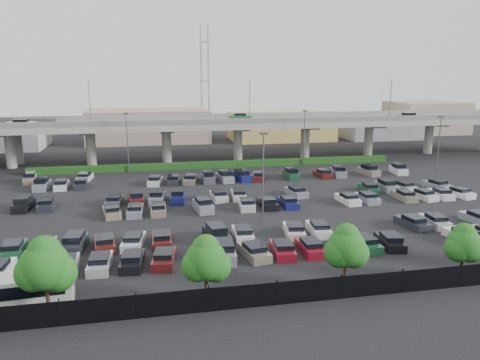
{
  "coord_description": "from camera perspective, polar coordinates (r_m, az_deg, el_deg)",
  "views": [
    {
      "loc": [
        -12.88,
        -58.26,
        16.4
      ],
      "look_at": [
        -0.03,
        5.03,
        2.0
      ],
      "focal_mm": 35.0,
      "sensor_mm": 36.0,
      "label": 1
    }
  ],
  "objects": [
    {
      "name": "overpass",
      "position": [
        91.62,
        -3.49,
        6.64
      ],
      "size": [
        150.0,
        13.0,
        15.8
      ],
      "color": "gray",
      "rests_on": "ground"
    },
    {
      "name": "hedge",
      "position": [
        85.73,
        -2.63,
        1.9
      ],
      "size": [
        66.0,
        1.6,
        1.1
      ],
      "primitive_type": "cube",
      "color": "#134215",
      "rests_on": "ground"
    },
    {
      "name": "shuttle_bus",
      "position": [
        38.26,
        -25.03,
        -12.0
      ],
      "size": [
        7.32,
        2.97,
        2.3
      ],
      "color": "silver",
      "rests_on": "ground"
    },
    {
      "name": "fence",
      "position": [
        36.34,
        10.66,
        -12.9
      ],
      "size": [
        70.0,
        0.1,
        2.0
      ],
      "color": "black",
      "rests_on": "ground"
    },
    {
      "name": "tree_row",
      "position": [
        36.84,
        11.06,
        -8.13
      ],
      "size": [
        65.07,
        3.66,
        5.94
      ],
      "color": "#332316",
      "rests_on": "ground"
    },
    {
      "name": "light_poles",
      "position": [
        61.74,
        -3.17,
        3.08
      ],
      "size": [
        66.9,
        48.38,
        10.3
      ],
      "color": "#4C4C51",
      "rests_on": "ground"
    },
    {
      "name": "ground",
      "position": [
        61.88,
        0.96,
        -2.8
      ],
      "size": [
        280.0,
        280.0,
        0.0
      ],
      "primitive_type": "plane",
      "color": "black"
    },
    {
      "name": "parked_cars",
      "position": [
        58.1,
        0.08,
        -3.2
      ],
      "size": [
        63.17,
        41.64,
        1.67
      ],
      "color": "gray",
      "rests_on": "ground"
    },
    {
      "name": "distant_buildings",
      "position": [
        123.35,
        0.41,
        6.68
      ],
      "size": [
        138.0,
        24.0,
        9.0
      ],
      "color": "gray",
      "rests_on": "ground"
    },
    {
      "name": "comm_tower",
      "position": [
        133.34,
        -4.29,
        12.2
      ],
      "size": [
        2.4,
        2.4,
        30.0
      ],
      "color": "#4C4C51",
      "rests_on": "ground"
    }
  ]
}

